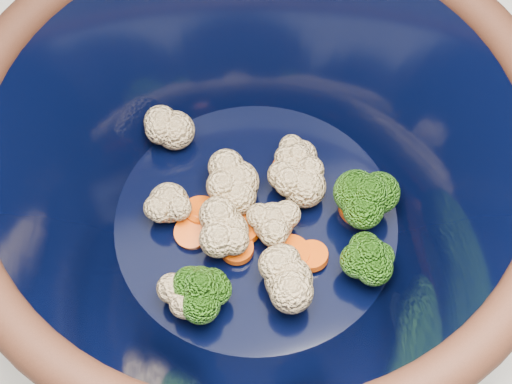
% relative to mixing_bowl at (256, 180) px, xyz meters
% --- Properties ---
extents(mixing_bowl, '(0.39, 0.39, 0.17)m').
position_rel_mixing_bowl_xyz_m(mixing_bowl, '(0.00, 0.00, 0.00)').
color(mixing_bowl, black).
rests_on(mixing_bowl, counter).
extents(vegetable_pile, '(0.18, 0.19, 0.05)m').
position_rel_mixing_bowl_xyz_m(vegetable_pile, '(0.00, -0.01, -0.04)').
color(vegetable_pile, '#608442').
rests_on(vegetable_pile, mixing_bowl).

